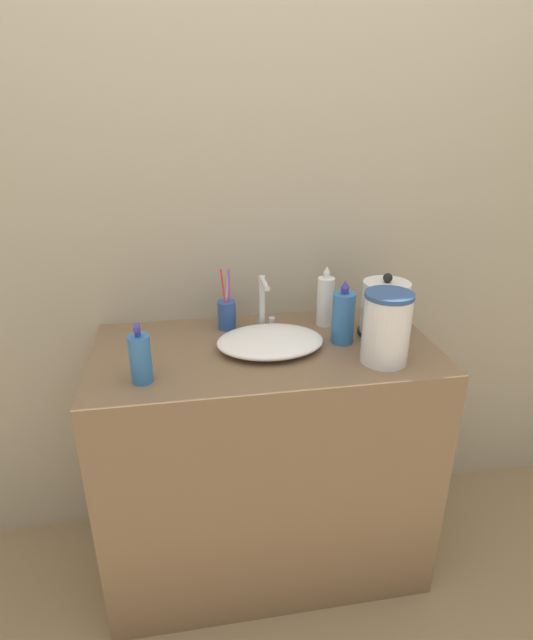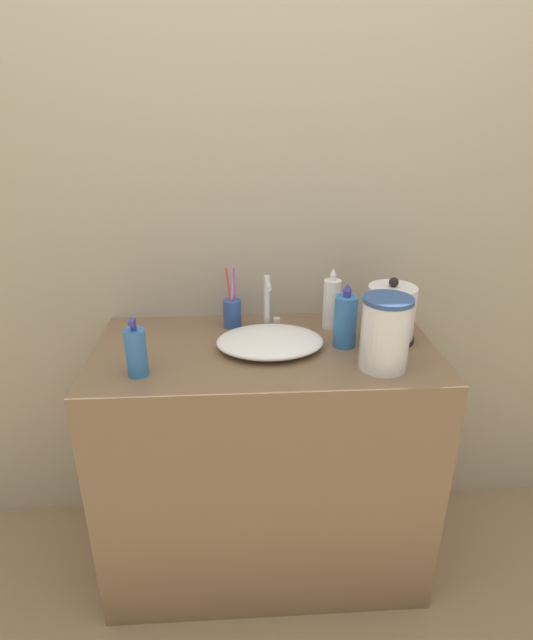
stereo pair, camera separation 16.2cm
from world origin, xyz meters
The scene contains 11 objects.
ground_plane centered at (0.00, 0.00, 0.00)m, with size 12.00×12.00×0.00m, color #997F5B.
wall_back centered at (0.00, 0.60, 1.30)m, with size 6.00×0.04×2.60m.
vanity_counter centered at (0.00, 0.29, 0.46)m, with size 1.14×0.58×0.91m.
sink_basin centered at (0.02, 0.28, 0.94)m, with size 0.35×0.27×0.05m.
faucet centered at (0.02, 0.43, 1.02)m, with size 0.06×0.12×0.20m.
electric_kettle centered at (0.43, 0.33, 1.00)m, with size 0.17×0.17×0.22m.
toothbrush_cup centered at (-0.11, 0.47, 0.97)m, with size 0.06×0.06×0.23m.
lotion_bottle centered at (-0.39, 0.13, 0.99)m, with size 0.06×0.06×0.18m.
shampoo_bottle centered at (0.25, 0.44, 1.01)m, with size 0.06×0.06×0.22m.
mouthwash_bottle centered at (0.26, 0.29, 1.00)m, with size 0.08×0.08×0.22m.
water_pitcher centered at (0.35, 0.14, 1.03)m, with size 0.15×0.15×0.23m.
Camera 1 is at (-0.24, -1.18, 1.65)m, focal length 28.00 mm.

